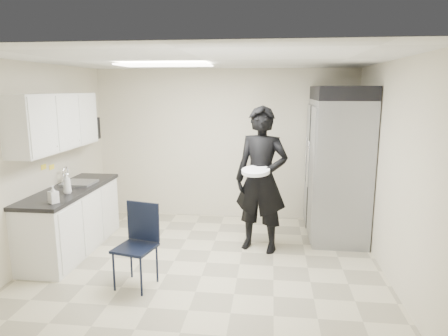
# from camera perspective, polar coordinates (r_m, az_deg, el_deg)

# --- Properties ---
(floor) EXTENTS (4.50, 4.50, 0.00)m
(floor) POSITION_cam_1_polar(r_m,az_deg,el_deg) (5.44, -2.50, -13.34)
(floor) COLOR #C2B998
(floor) RESTS_ON ground
(ceiling) EXTENTS (4.50, 4.50, 0.00)m
(ceiling) POSITION_cam_1_polar(r_m,az_deg,el_deg) (4.95, -2.77, 15.16)
(ceiling) COLOR white
(ceiling) RESTS_ON back_wall
(back_wall) EXTENTS (4.50, 0.00, 4.50)m
(back_wall) POSITION_cam_1_polar(r_m,az_deg,el_deg) (6.99, 0.04, 3.35)
(back_wall) COLOR beige
(back_wall) RESTS_ON floor
(left_wall) EXTENTS (0.00, 4.00, 4.00)m
(left_wall) POSITION_cam_1_polar(r_m,az_deg,el_deg) (5.84, -24.98, 0.71)
(left_wall) COLOR beige
(left_wall) RESTS_ON floor
(right_wall) EXTENTS (0.00, 4.00, 4.00)m
(right_wall) POSITION_cam_1_polar(r_m,az_deg,el_deg) (5.17, 22.78, -0.35)
(right_wall) COLOR beige
(right_wall) RESTS_ON floor
(ceiling_panel) EXTENTS (1.20, 0.60, 0.02)m
(ceiling_panel) POSITION_cam_1_polar(r_m,az_deg,el_deg) (5.47, -8.46, 14.37)
(ceiling_panel) COLOR white
(ceiling_panel) RESTS_ON ceiling
(lower_counter) EXTENTS (0.60, 1.90, 0.86)m
(lower_counter) POSITION_cam_1_polar(r_m,az_deg,el_deg) (6.06, -20.87, -7.09)
(lower_counter) COLOR silver
(lower_counter) RESTS_ON floor
(countertop) EXTENTS (0.64, 1.95, 0.05)m
(countertop) POSITION_cam_1_polar(r_m,az_deg,el_deg) (5.94, -21.18, -2.92)
(countertop) COLOR black
(countertop) RESTS_ON lower_counter
(sink) EXTENTS (0.42, 0.40, 0.14)m
(sink) POSITION_cam_1_polar(r_m,az_deg,el_deg) (6.15, -19.93, -2.51)
(sink) COLOR gray
(sink) RESTS_ON countertop
(faucet) EXTENTS (0.02, 0.02, 0.24)m
(faucet) POSITION_cam_1_polar(r_m,az_deg,el_deg) (6.21, -21.67, -1.08)
(faucet) COLOR silver
(faucet) RESTS_ON countertop
(upper_cabinets) EXTENTS (0.35, 1.80, 0.75)m
(upper_cabinets) POSITION_cam_1_polar(r_m,az_deg,el_deg) (5.86, -22.92, 6.10)
(upper_cabinets) COLOR silver
(upper_cabinets) RESTS_ON left_wall
(towel_dispenser) EXTENTS (0.22, 0.30, 0.35)m
(towel_dispenser) POSITION_cam_1_polar(r_m,az_deg,el_deg) (6.92, -18.59, 5.36)
(towel_dispenser) COLOR black
(towel_dispenser) RESTS_ON left_wall
(notice_sticker_left) EXTENTS (0.00, 0.12, 0.07)m
(notice_sticker_left) POSITION_cam_1_polar(r_m,az_deg,el_deg) (5.93, -24.37, 0.13)
(notice_sticker_left) COLOR yellow
(notice_sticker_left) RESTS_ON left_wall
(notice_sticker_right) EXTENTS (0.00, 0.12, 0.07)m
(notice_sticker_right) POSITION_cam_1_polar(r_m,az_deg,el_deg) (6.11, -23.38, 0.12)
(notice_sticker_right) COLOR yellow
(notice_sticker_right) RESTS_ON left_wall
(commercial_fridge) EXTENTS (0.80, 1.35, 2.10)m
(commercial_fridge) POSITION_cam_1_polar(r_m,az_deg,el_deg) (6.35, 15.87, -0.17)
(commercial_fridge) COLOR gray
(commercial_fridge) RESTS_ON floor
(fridge_compressor) EXTENTS (0.80, 1.35, 0.20)m
(fridge_compressor) POSITION_cam_1_polar(r_m,az_deg,el_deg) (6.23, 16.45, 10.24)
(fridge_compressor) COLOR black
(fridge_compressor) RESTS_ON commercial_fridge
(folding_chair) EXTENTS (0.50, 0.50, 0.94)m
(folding_chair) POSITION_cam_1_polar(r_m,az_deg,el_deg) (4.77, -12.60, -11.12)
(folding_chair) COLOR black
(folding_chair) RESTS_ON floor
(man_tuxedo) EXTENTS (0.86, 0.69, 2.04)m
(man_tuxedo) POSITION_cam_1_polar(r_m,az_deg,el_deg) (5.57, 5.34, -1.68)
(man_tuxedo) COLOR black
(man_tuxedo) RESTS_ON floor
(bucket_lid) EXTENTS (0.46, 0.46, 0.05)m
(bucket_lid) POSITION_cam_1_polar(r_m,az_deg,el_deg) (5.30, 4.56, -0.45)
(bucket_lid) COLOR silver
(bucket_lid) RESTS_ON man_tuxedo
(soap_bottle_a) EXTENTS (0.13, 0.13, 0.27)m
(soap_bottle_a) POSITION_cam_1_polar(r_m,az_deg,el_deg) (5.62, -21.52, -2.02)
(soap_bottle_a) COLOR white
(soap_bottle_a) RESTS_ON countertop
(soap_bottle_b) EXTENTS (0.14, 0.14, 0.22)m
(soap_bottle_b) POSITION_cam_1_polar(r_m,az_deg,el_deg) (5.22, -23.21, -3.46)
(soap_bottle_b) COLOR #A5A6B1
(soap_bottle_b) RESTS_ON countertop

